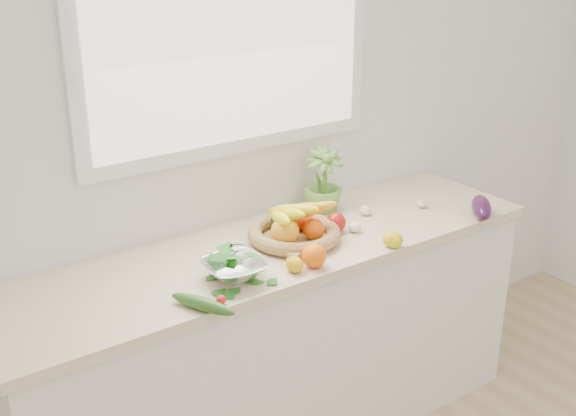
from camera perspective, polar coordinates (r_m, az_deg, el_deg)
back_wall at (r=2.89m, az=-4.53°, el=7.26°), size 4.50×0.02×2.70m
counter_cabinet at (r=3.03m, az=-1.01°, el=-11.04°), size 2.20×0.58×0.86m
countertop at (r=2.81m, az=-1.07°, el=-3.32°), size 2.24×0.62×0.04m
window_frame at (r=2.80m, az=-4.61°, el=15.14°), size 1.30×0.03×1.10m
window_pane at (r=2.78m, az=-4.39°, el=15.10°), size 1.18×0.01×0.98m
orange_loose at (r=2.61m, az=2.08°, el=-3.78°), size 0.11×0.11×0.09m
lemon_a at (r=2.80m, az=8.31°, el=-2.53°), size 0.07×0.08×0.06m
lemon_b at (r=2.58m, az=0.51°, el=-4.48°), size 0.06×0.08×0.06m
lemon_c at (r=2.80m, az=8.27°, el=-2.48°), size 0.10×0.10×0.06m
apple at (r=2.91m, az=3.80°, el=-1.13°), size 0.10×0.10×0.08m
ginger at (r=2.69m, az=0.80°, el=-3.63°), size 0.11×0.08×0.03m
garlic_a at (r=2.92m, az=5.29°, el=-1.51°), size 0.07×0.07×0.04m
garlic_b at (r=3.09m, az=6.14°, el=-0.20°), size 0.07×0.07×0.04m
garlic_c at (r=3.21m, az=10.53°, el=0.36°), size 0.05×0.05×0.04m
eggplant at (r=3.15m, az=15.02°, el=0.04°), size 0.20×0.21×0.08m
cucumber at (r=2.36m, az=-6.76°, el=-7.55°), size 0.15×0.24×0.05m
radish at (r=2.39m, az=-5.32°, el=-7.24°), size 0.04×0.04×0.03m
potted_herb at (r=3.09m, az=2.78°, el=2.04°), size 0.21×0.21×0.30m
fruit_basket at (r=2.81m, az=0.44°, el=-1.63°), size 0.47×0.47×0.19m
colander_with_spinach at (r=2.52m, az=-4.25°, el=-4.48°), size 0.24×0.24×0.12m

